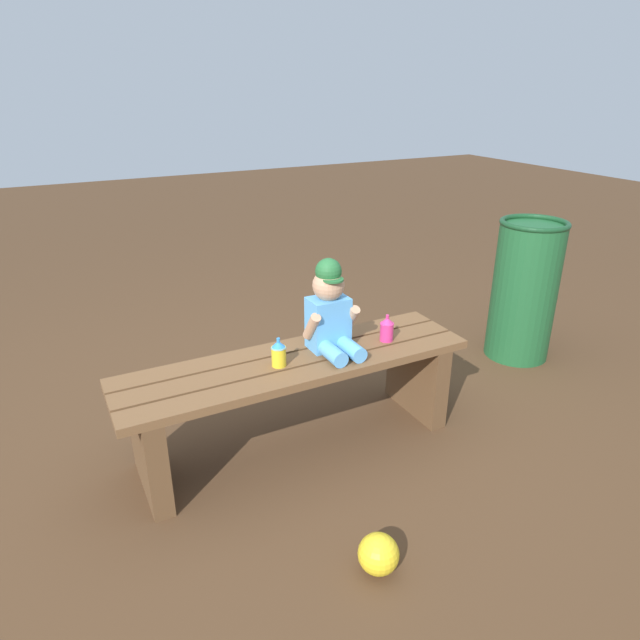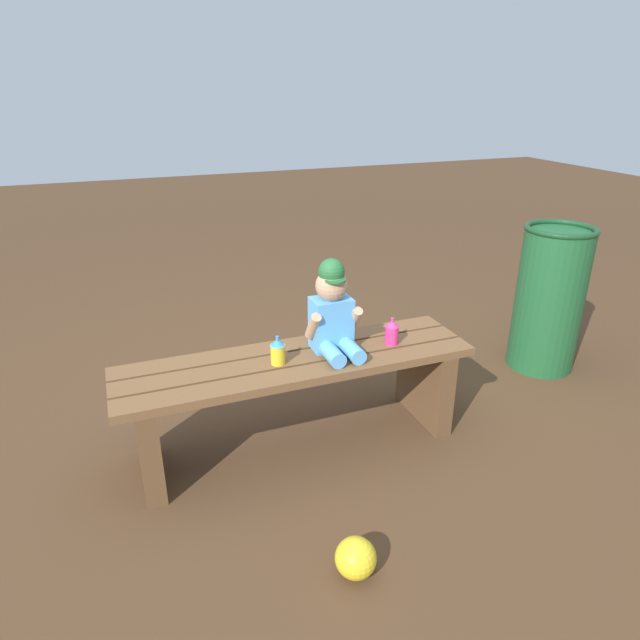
# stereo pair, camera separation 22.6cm
# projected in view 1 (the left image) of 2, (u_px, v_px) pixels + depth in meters

# --- Properties ---
(ground_plane) EXTENTS (16.00, 16.00, 0.00)m
(ground_plane) POSITION_uv_depth(u_px,v_px,m) (298.00, 445.00, 2.51)
(ground_plane) COLOR #4C331E
(park_bench) EXTENTS (1.52, 0.39, 0.44)m
(park_bench) POSITION_uv_depth(u_px,v_px,m) (297.00, 388.00, 2.39)
(park_bench) COLOR brown
(park_bench) RESTS_ON ground_plane
(child_figure) EXTENTS (0.23, 0.27, 0.40)m
(child_figure) POSITION_uv_depth(u_px,v_px,m) (330.00, 311.00, 2.36)
(child_figure) COLOR #59A5E5
(child_figure) RESTS_ON park_bench
(sippy_cup_left) EXTENTS (0.06, 0.06, 0.12)m
(sippy_cup_left) POSITION_uv_depth(u_px,v_px,m) (279.00, 353.00, 2.26)
(sippy_cup_left) COLOR yellow
(sippy_cup_left) RESTS_ON park_bench
(sippy_cup_right) EXTENTS (0.06, 0.06, 0.12)m
(sippy_cup_right) POSITION_uv_depth(u_px,v_px,m) (387.00, 328.00, 2.48)
(sippy_cup_right) COLOR #E5337F
(sippy_cup_right) RESTS_ON park_bench
(toy_ball) EXTENTS (0.14, 0.14, 0.14)m
(toy_ball) POSITION_uv_depth(u_px,v_px,m) (378.00, 554.00, 1.84)
(toy_ball) COLOR yellow
(toy_ball) RESTS_ON ground_plane
(trash_bin) EXTENTS (0.37, 0.37, 0.81)m
(trash_bin) POSITION_uv_depth(u_px,v_px,m) (524.00, 290.00, 3.18)
(trash_bin) COLOR #1E592D
(trash_bin) RESTS_ON ground_plane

